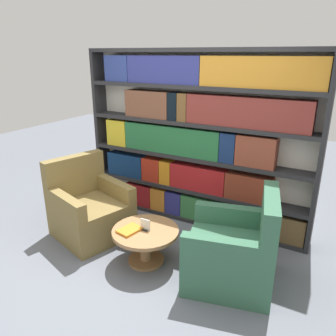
# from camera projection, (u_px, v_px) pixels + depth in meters

# --- Properties ---
(ground_plane) EXTENTS (14.00, 14.00, 0.00)m
(ground_plane) POSITION_uv_depth(u_px,v_px,m) (141.00, 269.00, 3.55)
(ground_plane) COLOR slate
(bookshelf) EXTENTS (3.09, 0.30, 2.27)m
(bookshelf) POSITION_uv_depth(u_px,v_px,m) (196.00, 140.00, 4.25)
(bookshelf) COLOR silver
(bookshelf) RESTS_ON ground_plane
(armchair_left) EXTENTS (1.03, 1.01, 0.98)m
(armchair_left) POSITION_uv_depth(u_px,v_px,m) (89.00, 210.00, 4.14)
(armchair_left) COLOR olive
(armchair_left) RESTS_ON ground_plane
(armchair_right) EXTENTS (1.00, 0.97, 0.98)m
(armchair_right) POSITION_uv_depth(u_px,v_px,m) (234.00, 252.00, 3.27)
(armchair_right) COLOR #336047
(armchair_right) RESTS_ON ground_plane
(coffee_table) EXTENTS (0.73, 0.73, 0.40)m
(coffee_table) POSITION_uv_depth(u_px,v_px,m) (146.00, 239.00, 3.59)
(coffee_table) COLOR olive
(coffee_table) RESTS_ON ground_plane
(table_sign) EXTENTS (0.12, 0.06, 0.13)m
(table_sign) POSITION_uv_depth(u_px,v_px,m) (145.00, 226.00, 3.53)
(table_sign) COLOR black
(table_sign) RESTS_ON coffee_table
(stray_book) EXTENTS (0.23, 0.28, 0.03)m
(stray_book) POSITION_uv_depth(u_px,v_px,m) (130.00, 230.00, 3.52)
(stray_book) COLOR orange
(stray_book) RESTS_ON coffee_table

